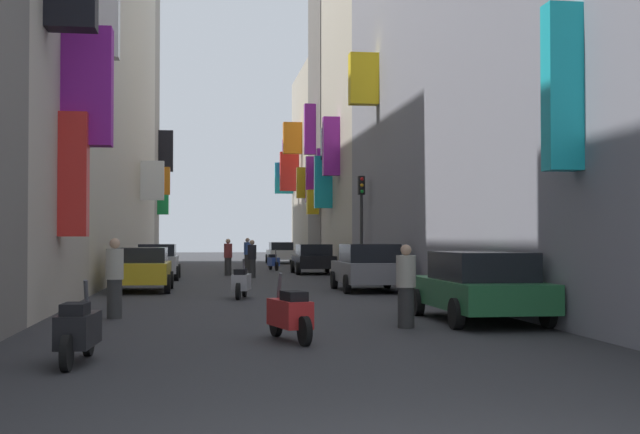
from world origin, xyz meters
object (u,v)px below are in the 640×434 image
object	(u,v)px
traffic_light_near_corner	(361,210)
pedestrian_far_away	(406,286)
pedestrian_crossing	(228,257)
scooter_red	(290,314)
parked_car_green	(479,285)
parked_car_yellow	(142,268)
scooter_blue	(273,262)
scooter_black	(78,330)
pedestrian_near_right	(115,278)
pedestrian_mid_street	(247,254)
parked_car_white	(281,252)
parked_car_grey	(368,267)
parked_car_silver	(157,261)
parked_car_black	(313,258)
scooter_silver	(241,282)
pedestrian_near_left	(252,259)

from	to	relation	value
traffic_light_near_corner	pedestrian_far_away	bearing A→B (deg)	-97.67
pedestrian_crossing	pedestrian_far_away	distance (m)	23.92
scooter_red	parked_car_green	bearing A→B (deg)	33.74
parked_car_yellow	traffic_light_near_corner	size ratio (longest dim) A/B	0.93
scooter_blue	parked_car_green	bearing A→B (deg)	-86.11
scooter_black	pedestrian_near_right	size ratio (longest dim) A/B	1.15
scooter_black	traffic_light_near_corner	bearing A→B (deg)	69.91
scooter_black	scooter_red	bearing A→B (deg)	34.78
pedestrian_mid_street	pedestrian_far_away	bearing A→B (deg)	-87.02
parked_car_white	parked_car_green	bearing A→B (deg)	-89.38
parked_car_grey	parked_car_silver	bearing A→B (deg)	129.07
parked_car_black	scooter_silver	size ratio (longest dim) A/B	2.13
pedestrian_near_left	pedestrian_near_right	world-z (taller)	pedestrian_near_right
parked_car_black	pedestrian_far_away	xyz separation A→B (m)	(-1.38, -25.19, 0.05)
parked_car_yellow	pedestrian_mid_street	bearing A→B (deg)	76.43
parked_car_yellow	scooter_silver	xyz separation A→B (m)	(3.05, -3.76, -0.29)
scooter_red	parked_car_silver	bearing A→B (deg)	98.63
parked_car_grey	pedestrian_near_right	size ratio (longest dim) A/B	2.36
scooter_red	pedestrian_near_left	distance (m)	23.18
parked_car_silver	traffic_light_near_corner	size ratio (longest dim) A/B	0.94
scooter_silver	pedestrian_crossing	distance (m)	15.22
parked_car_black	traffic_light_near_corner	bearing A→B (deg)	-82.18
parked_car_green	pedestrian_mid_street	distance (m)	29.30
parked_car_silver	pedestrian_far_away	bearing A→B (deg)	-74.12
parked_car_yellow	parked_car_white	xyz separation A→B (m)	(7.19, 30.32, 0.01)
pedestrian_near_right	pedestrian_far_away	world-z (taller)	pedestrian_near_right
parked_car_black	pedestrian_near_left	distance (m)	4.99
parked_car_white	scooter_black	bearing A→B (deg)	-98.44
scooter_blue	parked_car_grey	bearing A→B (deg)	-84.91
scooter_blue	pedestrian_far_away	distance (m)	29.94
parked_car_yellow	pedestrian_near_left	bearing A→B (deg)	65.80
parked_car_grey	parked_car_white	xyz separation A→B (m)	(-0.13, 31.17, -0.04)
scooter_silver	parked_car_grey	bearing A→B (deg)	34.36
parked_car_grey	traffic_light_near_corner	xyz separation A→B (m)	(0.93, 6.33, 2.08)
scooter_blue	pedestrian_far_away	size ratio (longest dim) A/B	1.13
parked_car_green	scooter_black	bearing A→B (deg)	-145.81
parked_car_grey	scooter_black	bearing A→B (deg)	-114.47
pedestrian_far_away	scooter_black	bearing A→B (deg)	-144.25
parked_car_white	scooter_silver	xyz separation A→B (m)	(-4.14, -34.09, -0.30)
scooter_blue	pedestrian_far_away	world-z (taller)	pedestrian_far_away
parked_car_green	traffic_light_near_corner	bearing A→B (deg)	87.92
parked_car_grey	parked_car_yellow	size ratio (longest dim) A/B	1.04
parked_car_yellow	parked_car_white	distance (m)	31.17
traffic_light_near_corner	scooter_silver	bearing A→B (deg)	-119.35
parked_car_white	scooter_silver	world-z (taller)	parked_car_white
scooter_red	traffic_light_near_corner	size ratio (longest dim) A/B	0.46
scooter_blue	pedestrian_crossing	world-z (taller)	pedestrian_crossing
parked_car_grey	parked_car_white	distance (m)	31.17
parked_car_white	pedestrian_crossing	xyz separation A→B (m)	(-4.11, -18.87, 0.09)
parked_car_grey	parked_car_black	distance (m)	13.72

